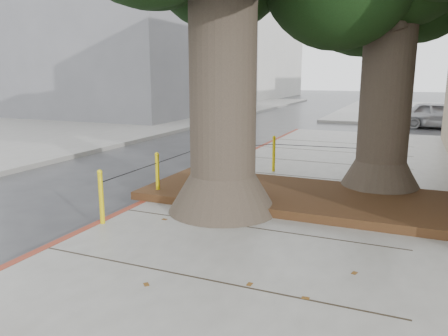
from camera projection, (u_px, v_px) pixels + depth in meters
name	position (u px, v px, depth m)	size (l,w,h in m)	color
ground	(162.00, 281.00, 5.70)	(140.00, 140.00, 0.00)	#28282B
sidewalk_opposite	(12.00, 131.00, 20.06)	(14.00, 60.00, 0.15)	slate
curb_red	(141.00, 206.00, 8.70)	(0.14, 26.00, 0.16)	maroon
planter_bed	(301.00, 197.00, 8.82)	(6.40, 2.60, 0.16)	black
building_far_grey	(137.00, 25.00, 29.98)	(12.00, 16.00, 12.00)	slate
building_far_white	(235.00, 32.00, 51.11)	(12.00, 18.00, 15.00)	silver
bollard_ring	(229.00, 164.00, 9.83)	(3.79, 5.39, 0.95)	#D7BD0B
car_silver	(439.00, 115.00, 21.56)	(1.59, 3.94, 1.34)	#A1A1A6
car_dark	(168.00, 109.00, 25.11)	(1.93, 4.75, 1.38)	black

